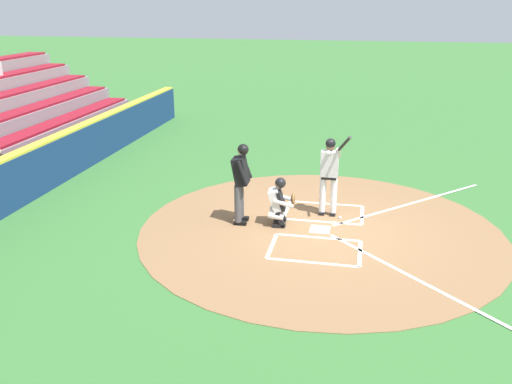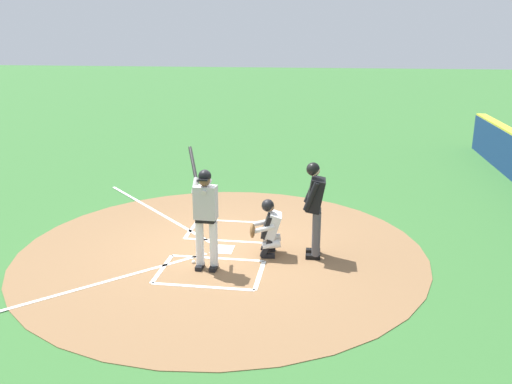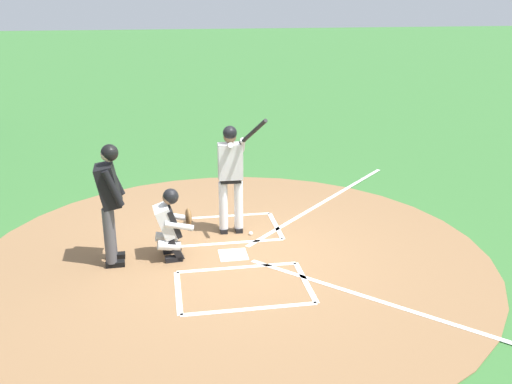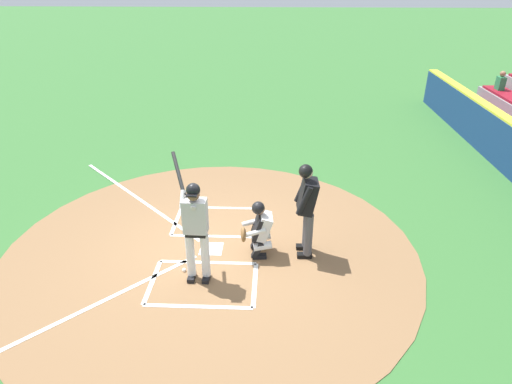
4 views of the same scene
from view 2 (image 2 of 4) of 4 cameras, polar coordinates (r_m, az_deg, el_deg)
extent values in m
plane|color=#387033|center=(10.61, -3.66, -6.25)|extent=(120.00, 120.00, 0.00)
cylinder|color=olive|center=(10.61, -3.66, -6.22)|extent=(8.00, 8.00, 0.01)
cube|color=white|center=(10.61, -3.66, -6.18)|extent=(0.44, 0.44, 0.01)
cube|color=white|center=(9.52, 0.40, -8.93)|extent=(1.20, 0.08, 0.01)
cube|color=white|center=(9.90, -10.08, -8.14)|extent=(1.20, 0.08, 0.01)
cube|color=white|center=(10.20, -4.18, -7.15)|extent=(0.08, 1.80, 0.01)
cube|color=white|center=(9.15, -5.81, -10.14)|extent=(0.08, 1.80, 0.01)
cube|color=white|center=(11.43, 1.86, -4.42)|extent=(1.20, 0.08, 0.01)
cube|color=white|center=(11.76, -6.92, -3.93)|extent=(1.20, 0.08, 0.01)
cube|color=white|center=(11.01, -3.18, -5.28)|extent=(0.08, 1.80, 0.01)
cube|color=white|center=(12.11, -2.06, -3.19)|extent=(0.08, 1.80, 0.01)
cube|color=white|center=(13.04, -10.82, -2.01)|extent=(3.73, 3.73, 0.01)
cube|color=white|center=(9.48, -19.10, -10.03)|extent=(3.73, 3.73, 0.01)
cylinder|color=white|center=(9.59, -4.59, -5.60)|extent=(0.15, 0.15, 0.84)
cube|color=black|center=(9.74, -4.59, -8.17)|extent=(0.26, 0.13, 0.09)
cylinder|color=white|center=(9.66, -6.09, -5.49)|extent=(0.15, 0.15, 0.84)
cube|color=black|center=(9.80, -6.07, -8.04)|extent=(0.26, 0.13, 0.09)
cube|color=black|center=(9.46, -5.42, -2.91)|extent=(0.23, 0.35, 0.10)
cube|color=#BCBCBC|center=(9.36, -5.47, -1.12)|extent=(0.25, 0.41, 0.60)
sphere|color=brown|center=(9.22, -5.57, 1.27)|extent=(0.21, 0.21, 0.21)
sphere|color=black|center=(9.22, -5.55, 1.72)|extent=(0.23, 0.23, 0.23)
cube|color=black|center=(9.13, -5.73, 1.33)|extent=(0.11, 0.17, 0.02)
cylinder|color=#BCBCBC|center=(9.32, -5.35, 0.61)|extent=(0.43, 0.10, 0.21)
cylinder|color=#BCBCBC|center=(9.37, -6.59, 0.66)|extent=(0.27, 0.10, 0.29)
cylinder|color=black|center=(9.67, -6.79, 3.00)|extent=(0.69, 0.35, 0.53)
cylinder|color=black|center=(9.40, -6.43, 1.09)|extent=(0.10, 0.10, 0.08)
cube|color=black|center=(10.21, 1.33, -6.90)|extent=(0.14, 0.27, 0.09)
cube|color=black|center=(10.15, 1.11, -6.09)|extent=(0.14, 0.25, 0.37)
cylinder|color=silver|center=(10.12, 1.68, -5.68)|extent=(0.18, 0.37, 0.21)
cube|color=black|center=(10.51, 1.39, -6.20)|extent=(0.14, 0.27, 0.09)
cube|color=black|center=(10.45, 1.17, -5.41)|extent=(0.14, 0.25, 0.37)
cylinder|color=silver|center=(10.42, 1.73, -5.01)|extent=(0.18, 0.37, 0.21)
cube|color=silver|center=(10.14, 1.78, -3.56)|extent=(0.43, 0.39, 0.52)
cube|color=black|center=(10.15, 1.15, -3.55)|extent=(0.44, 0.25, 0.46)
sphere|color=#9E7051|center=(10.02, 1.40, -1.57)|extent=(0.21, 0.21, 0.21)
sphere|color=black|center=(10.02, 1.28, -1.46)|extent=(0.24, 0.24, 0.24)
cylinder|color=silver|center=(9.97, 0.77, -4.05)|extent=(0.13, 0.45, 0.20)
cylinder|color=silver|center=(10.34, 0.86, -3.27)|extent=(0.13, 0.45, 0.20)
ellipsoid|color=brown|center=(9.99, -0.38, -4.19)|extent=(0.29, 0.12, 0.28)
cylinder|color=#4C4C51|center=(10.04, 6.52, -4.56)|extent=(0.16, 0.16, 0.86)
cube|color=black|center=(10.22, 6.16, -6.99)|extent=(0.14, 0.28, 0.09)
cylinder|color=#4C4C51|center=(10.30, 6.54, -4.00)|extent=(0.16, 0.16, 0.86)
cube|color=black|center=(10.47, 6.18, -6.37)|extent=(0.14, 0.28, 0.09)
cube|color=black|center=(9.93, 6.44, -0.28)|extent=(0.45, 0.38, 0.66)
sphere|color=beige|center=(9.80, 6.29, 2.36)|extent=(0.22, 0.22, 0.22)
sphere|color=black|center=(9.80, 6.18, 2.47)|extent=(0.25, 0.25, 0.25)
cylinder|color=black|center=(9.69, 5.96, -0.51)|extent=(0.11, 0.29, 0.56)
cylinder|color=black|center=(10.15, 6.01, 0.29)|extent=(0.11, 0.29, 0.56)
sphere|color=white|center=(10.04, -6.76, -7.50)|extent=(0.07, 0.07, 0.07)
camera|label=1|loc=(20.92, 0.34, 18.60)|focal=38.10mm
camera|label=3|loc=(17.61, 5.03, 15.86)|focal=39.84mm
camera|label=4|loc=(2.72, -13.52, 33.15)|focal=30.83mm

